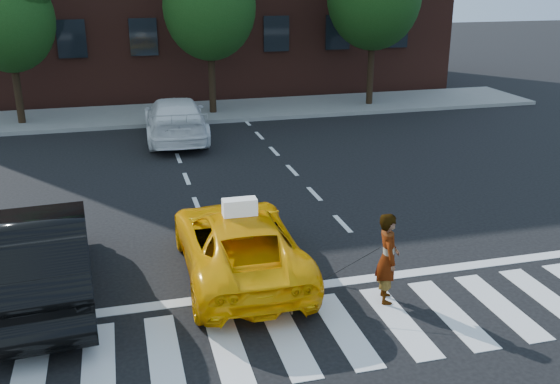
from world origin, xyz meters
name	(u,v)px	position (x,y,z in m)	size (l,w,h in m)	color
ground	(344,329)	(0.00, 0.00, 0.00)	(120.00, 120.00, 0.00)	black
crosswalk	(344,329)	(0.00, 0.00, 0.01)	(13.00, 2.40, 0.01)	silver
stop_line	(315,285)	(0.00, 1.60, 0.01)	(12.00, 0.30, 0.01)	silver
sidewalk_far	(200,112)	(0.00, 17.50, 0.07)	(30.00, 4.00, 0.15)	slate
tree_left	(7,8)	(-6.97, 17.00, 4.44)	(3.39, 3.38, 6.50)	black
taxi	(239,243)	(-1.30, 2.50, 0.67)	(2.21, 4.79, 1.33)	#FFB005
black_sedan	(38,255)	(-5.00, 2.50, 0.84)	(1.78, 5.10, 1.68)	black
white_suv	(176,119)	(-1.40, 13.45, 0.75)	(2.11, 5.19, 1.51)	white
woman	(388,258)	(1.08, 0.75, 0.85)	(0.62, 0.41, 1.70)	#999999
dog	(296,301)	(-0.63, 0.76, 0.21)	(0.65, 0.26, 0.37)	olive
taxi_sign	(240,207)	(-1.30, 2.30, 1.49)	(0.65, 0.28, 0.32)	white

